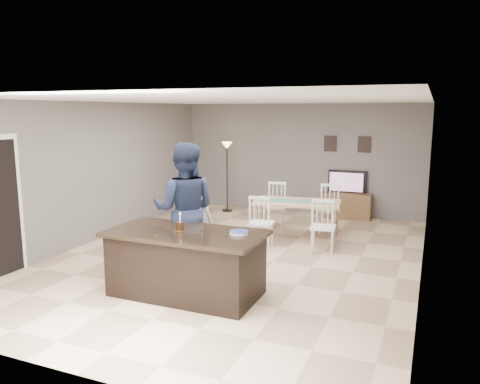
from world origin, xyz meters
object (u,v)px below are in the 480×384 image
at_px(woman, 200,220).
at_px(floor_lamp, 227,158).
at_px(kitchen_island, 186,263).
at_px(tv_console, 345,206).
at_px(birthday_cake, 180,226).
at_px(dining_table, 297,208).
at_px(plate_stack, 239,232).
at_px(television, 347,182).
at_px(man, 185,209).

bearing_deg(woman, floor_lamp, -56.58).
height_order(kitchen_island, tv_console, kitchen_island).
relative_size(birthday_cake, dining_table, 0.12).
bearing_deg(kitchen_island, dining_table, 78.89).
bearing_deg(woman, birthday_cake, 122.01).
relative_size(woman, plate_stack, 5.54).
xyz_separation_m(television, man, (-1.63, -4.89, 0.17)).
relative_size(birthday_cake, plate_stack, 0.95).
distance_m(kitchen_island, plate_stack, 0.87).
bearing_deg(woman, dining_table, -104.39).
xyz_separation_m(kitchen_island, tv_console, (1.20, 5.57, -0.15)).
height_order(television, man, man).
xyz_separation_m(tv_console, television, (0.00, 0.07, 0.56)).
height_order(kitchen_island, birthday_cake, birthday_cake).
relative_size(television, plate_stack, 3.49).
height_order(kitchen_island, dining_table, dining_table).
xyz_separation_m(woman, floor_lamp, (-1.23, 3.87, 0.64)).
height_order(tv_console, dining_table, dining_table).
bearing_deg(birthday_cake, woman, 106.25).
relative_size(woman, birthday_cake, 5.85).
bearing_deg(dining_table, woman, -128.00).
bearing_deg(television, birthday_cake, 76.87).
relative_size(tv_console, dining_table, 0.58).
bearing_deg(man, floor_lamp, -92.34).
relative_size(television, man, 0.44).
relative_size(plate_stack, floor_lamp, 0.15).
bearing_deg(plate_stack, man, 153.34).
distance_m(television, man, 5.16).
bearing_deg(plate_stack, birthday_cake, -171.13).
distance_m(woman, dining_table, 2.27).
distance_m(woman, man, 0.68).
distance_m(television, plate_stack, 5.49).
bearing_deg(woman, tv_console, -96.03).
relative_size(dining_table, floor_lamp, 1.17).
bearing_deg(tv_console, floor_lamp, -173.09).
bearing_deg(tv_console, woman, -111.79).
relative_size(tv_console, floor_lamp, 0.68).
distance_m(man, dining_table, 2.81).
bearing_deg(plate_stack, tv_console, 84.91).
height_order(television, woman, woman).
height_order(man, birthday_cake, man).
height_order(kitchen_island, television, television).
distance_m(kitchen_island, birthday_cake, 0.52).
xyz_separation_m(tv_console, dining_table, (-0.55, -2.26, 0.34)).
bearing_deg(kitchen_island, man, 119.82).
distance_m(kitchen_island, floor_lamp, 5.57).
distance_m(kitchen_island, tv_console, 5.70).
bearing_deg(kitchen_island, plate_stack, 13.38).
relative_size(woman, floor_lamp, 0.83).
bearing_deg(birthday_cake, kitchen_island, -21.70).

